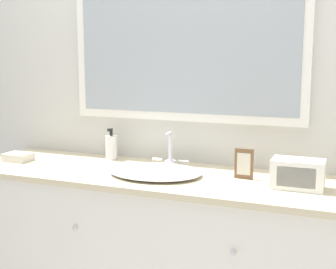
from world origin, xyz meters
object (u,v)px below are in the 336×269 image
object	(u,v)px
soap_bottle	(111,147)
picture_frame	(244,164)
sink_basin	(156,171)
appliance_box	(298,174)

from	to	relation	value
soap_bottle	picture_frame	distance (m)	0.80
sink_basin	picture_frame	size ratio (longest dim) A/B	3.23
soap_bottle	appliance_box	xyz separation A→B (m)	(1.05, -0.21, -0.01)
sink_basin	soap_bottle	bearing A→B (deg)	148.93
sink_basin	appliance_box	bearing A→B (deg)	0.63
appliance_box	sink_basin	bearing A→B (deg)	-179.37
soap_bottle	appliance_box	bearing A→B (deg)	-11.59
sink_basin	picture_frame	xyz separation A→B (m)	(0.42, 0.08, 0.05)
picture_frame	appliance_box	bearing A→B (deg)	-16.46
appliance_box	soap_bottle	bearing A→B (deg)	168.41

